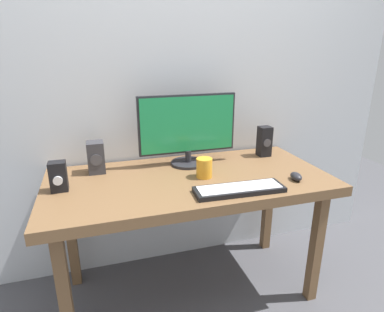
{
  "coord_description": "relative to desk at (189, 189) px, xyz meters",
  "views": [
    {
      "loc": [
        -0.46,
        -1.57,
        1.43
      ],
      "look_at": [
        0.02,
        0.0,
        0.88
      ],
      "focal_mm": 30.2,
      "sensor_mm": 36.0,
      "label": 1
    }
  ],
  "objects": [
    {
      "name": "ground_plane",
      "position": [
        0.0,
        0.0,
        -0.68
      ],
      "size": [
        6.0,
        6.0,
        0.0
      ],
      "primitive_type": "plane",
      "color": "#4C4C51"
    },
    {
      "name": "wall_back",
      "position": [
        0.0,
        0.41,
        0.82
      ],
      "size": [
        3.13,
        0.04,
        3.0
      ],
      "primitive_type": "cube",
      "color": "silver",
      "rests_on": "ground_plane"
    },
    {
      "name": "desk",
      "position": [
        0.0,
        0.0,
        0.0
      ],
      "size": [
        1.53,
        0.73,
        0.76
      ],
      "color": "brown",
      "rests_on": "ground_plane"
    },
    {
      "name": "monitor",
      "position": [
        0.05,
        0.21,
        0.29
      ],
      "size": [
        0.59,
        0.21,
        0.42
      ],
      "color": "#232328",
      "rests_on": "desk"
    },
    {
      "name": "keyboard_primary",
      "position": [
        0.18,
        -0.25,
        0.09
      ],
      "size": [
        0.45,
        0.16,
        0.03
      ],
      "color": "black",
      "rests_on": "desk"
    },
    {
      "name": "mouse",
      "position": [
        0.53,
        -0.21,
        0.09
      ],
      "size": [
        0.07,
        0.1,
        0.04
      ],
      "primitive_type": "ellipsoid",
      "rotation": [
        0.0,
        0.0,
        -0.19
      ],
      "color": "#232328",
      "rests_on": "desk"
    },
    {
      "name": "speaker_right",
      "position": [
        0.57,
        0.21,
        0.17
      ],
      "size": [
        0.08,
        0.08,
        0.19
      ],
      "color": "black",
      "rests_on": "desk"
    },
    {
      "name": "speaker_left",
      "position": [
        -0.48,
        0.22,
        0.16
      ],
      "size": [
        0.09,
        0.1,
        0.18
      ],
      "color": "#333338",
      "rests_on": "desk"
    },
    {
      "name": "audio_controller",
      "position": [
        -0.67,
        0.02,
        0.15
      ],
      "size": [
        0.08,
        0.08,
        0.15
      ],
      "color": "black",
      "rests_on": "desk"
    },
    {
      "name": "coffee_mug",
      "position": [
        0.08,
        -0.02,
        0.13
      ],
      "size": [
        0.09,
        0.09,
        0.11
      ],
      "primitive_type": "cylinder",
      "color": "orange",
      "rests_on": "desk"
    }
  ]
}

